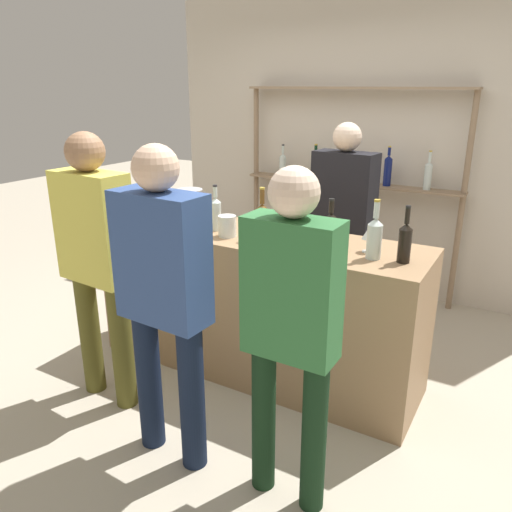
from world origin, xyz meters
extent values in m
plane|color=#B2A893|center=(0.00, 0.00, 0.00)|extent=(16.00, 16.00, 0.00)
cube|color=#997551|center=(0.00, 0.00, 0.50)|extent=(2.24, 0.64, 0.99)
cube|color=beige|center=(0.00, 1.92, 1.40)|extent=(3.84, 0.12, 2.80)
cylinder|color=#897056|center=(-1.01, 1.74, 0.95)|extent=(0.05, 0.05, 1.90)
cylinder|color=#897056|center=(1.01, 1.74, 0.95)|extent=(0.05, 0.05, 1.90)
cube|color=#897056|center=(0.00, 1.74, 1.89)|extent=(2.06, 0.18, 0.02)
cube|color=#897056|center=(0.00, 1.74, 1.05)|extent=(2.06, 0.18, 0.02)
cylinder|color=silver|center=(-0.70, 1.74, 1.15)|extent=(0.07, 0.07, 0.19)
cone|color=silver|center=(-0.70, 1.74, 1.26)|extent=(0.07, 0.07, 0.03)
cylinder|color=silver|center=(-0.70, 1.74, 1.31)|extent=(0.03, 0.03, 0.08)
cylinder|color=#232328|center=(-0.70, 1.74, 1.36)|extent=(0.03, 0.03, 0.01)
cylinder|color=black|center=(-0.35, 1.74, 1.16)|extent=(0.08, 0.08, 0.21)
cone|color=black|center=(-0.35, 1.74, 1.28)|extent=(0.08, 0.08, 0.03)
cylinder|color=black|center=(-0.35, 1.74, 1.34)|extent=(0.03, 0.03, 0.08)
cylinder|color=gold|center=(-0.35, 1.74, 1.38)|extent=(0.03, 0.03, 0.01)
cylinder|color=#0F1956|center=(0.00, 1.74, 1.16)|extent=(0.08, 0.08, 0.21)
cone|color=#0F1956|center=(0.00, 1.74, 1.28)|extent=(0.08, 0.08, 0.04)
cylinder|color=#0F1956|center=(0.00, 1.74, 1.35)|extent=(0.03, 0.03, 0.10)
cylinder|color=black|center=(0.00, 1.74, 1.40)|extent=(0.03, 0.03, 0.01)
cylinder|color=#0F1956|center=(0.35, 1.74, 1.17)|extent=(0.07, 0.07, 0.24)
cone|color=#0F1956|center=(0.35, 1.74, 1.31)|extent=(0.07, 0.07, 0.03)
cylinder|color=#0F1956|center=(0.35, 1.74, 1.36)|extent=(0.03, 0.03, 0.07)
cylinder|color=gold|center=(0.35, 1.74, 1.40)|extent=(0.03, 0.03, 0.01)
cylinder|color=silver|center=(0.70, 1.74, 1.16)|extent=(0.07, 0.07, 0.21)
cone|color=silver|center=(0.70, 1.74, 1.28)|extent=(0.07, 0.07, 0.03)
cylinder|color=silver|center=(0.70, 1.74, 1.34)|extent=(0.02, 0.02, 0.08)
cylinder|color=gold|center=(0.70, 1.74, 1.38)|extent=(0.03, 0.03, 0.01)
cylinder|color=silver|center=(0.12, 0.08, 1.08)|extent=(0.08, 0.08, 0.18)
cone|color=silver|center=(0.12, 0.08, 1.19)|extent=(0.08, 0.08, 0.04)
cylinder|color=silver|center=(0.12, 0.08, 1.26)|extent=(0.03, 0.03, 0.09)
cylinder|color=maroon|center=(0.12, 0.08, 1.31)|extent=(0.03, 0.03, 0.01)
cylinder|color=silver|center=(-0.29, -0.04, 1.09)|extent=(0.07, 0.07, 0.19)
cone|color=silver|center=(-0.29, -0.04, 1.20)|extent=(0.07, 0.07, 0.03)
cylinder|color=silver|center=(-0.29, -0.04, 1.25)|extent=(0.03, 0.03, 0.07)
cylinder|color=#232328|center=(-0.29, -0.04, 1.29)|extent=(0.03, 0.03, 0.01)
cylinder|color=brown|center=(0.07, -0.05, 1.08)|extent=(0.08, 0.08, 0.19)
cone|color=brown|center=(0.07, -0.05, 1.20)|extent=(0.08, 0.08, 0.04)
cylinder|color=brown|center=(0.07, -0.05, 1.26)|extent=(0.03, 0.03, 0.09)
cylinder|color=gold|center=(0.07, -0.05, 1.31)|extent=(0.03, 0.03, 0.01)
cylinder|color=black|center=(0.53, -0.03, 1.08)|extent=(0.08, 0.08, 0.18)
cone|color=black|center=(0.53, -0.03, 1.19)|extent=(0.08, 0.08, 0.04)
cylinder|color=black|center=(0.53, -0.03, 1.25)|extent=(0.03, 0.03, 0.07)
cylinder|color=black|center=(0.53, -0.03, 1.29)|extent=(0.03, 0.03, 0.01)
cylinder|color=silver|center=(0.81, -0.08, 1.09)|extent=(0.08, 0.08, 0.20)
cone|color=silver|center=(0.81, -0.08, 1.21)|extent=(0.08, 0.08, 0.04)
cylinder|color=silver|center=(0.81, -0.08, 1.27)|extent=(0.03, 0.03, 0.09)
cylinder|color=gold|center=(0.81, -0.08, 1.32)|extent=(0.03, 0.03, 0.01)
cylinder|color=black|center=(0.97, -0.06, 1.09)|extent=(0.07, 0.07, 0.19)
cone|color=black|center=(0.97, -0.06, 1.20)|extent=(0.07, 0.07, 0.03)
cylinder|color=black|center=(0.97, -0.06, 1.25)|extent=(0.03, 0.03, 0.09)
cylinder|color=black|center=(0.97, -0.06, 1.30)|extent=(0.03, 0.03, 0.01)
cylinder|color=silver|center=(0.74, 0.02, 0.99)|extent=(0.06, 0.06, 0.00)
cylinder|color=silver|center=(0.74, 0.02, 1.03)|extent=(0.01, 0.01, 0.08)
cone|color=silver|center=(0.74, 0.02, 1.11)|extent=(0.08, 0.08, 0.07)
cylinder|color=#B2B2B7|center=(-0.53, -0.01, 1.11)|extent=(0.17, 0.17, 0.24)
cylinder|color=#B2B2B7|center=(-0.53, -0.01, 1.23)|extent=(0.18, 0.18, 0.01)
cylinder|color=silver|center=(-0.14, -0.13, 1.06)|extent=(0.12, 0.12, 0.14)
sphere|color=tan|center=(-0.12, -0.10, 1.04)|extent=(0.02, 0.02, 0.02)
sphere|color=tan|center=(-0.10, -0.14, 1.05)|extent=(0.02, 0.02, 0.02)
sphere|color=tan|center=(-0.15, -0.09, 1.04)|extent=(0.02, 0.02, 0.02)
sphere|color=tan|center=(-0.15, -0.16, 1.02)|extent=(0.02, 0.02, 0.02)
sphere|color=tan|center=(-0.13, -0.10, 1.01)|extent=(0.02, 0.02, 0.02)
sphere|color=tan|center=(-0.11, -0.15, 1.03)|extent=(0.02, 0.02, 0.02)
cylinder|color=brown|center=(-0.49, -0.78, 0.41)|extent=(0.13, 0.13, 0.81)
cylinder|color=brown|center=(-0.79, -0.76, 0.41)|extent=(0.13, 0.13, 0.81)
cube|color=#D1C64C|center=(-0.64, -0.77, 1.14)|extent=(0.48, 0.24, 0.64)
sphere|color=#936B4C|center=(-0.64, -0.77, 1.57)|extent=(0.22, 0.22, 0.22)
cylinder|color=black|center=(0.09, 0.95, 0.40)|extent=(0.14, 0.14, 0.80)
cylinder|color=black|center=(0.40, 0.92, 0.40)|extent=(0.14, 0.14, 0.80)
cube|color=black|center=(0.25, 0.93, 1.12)|extent=(0.50, 0.26, 0.64)
sphere|color=beige|center=(0.25, 0.93, 1.55)|extent=(0.22, 0.22, 0.22)
cylinder|color=black|center=(0.85, -0.94, 0.39)|extent=(0.12, 0.12, 0.79)
cylinder|color=black|center=(0.59, -0.94, 0.39)|extent=(0.12, 0.12, 0.79)
cube|color=#2D6B38|center=(0.72, -0.94, 1.10)|extent=(0.42, 0.19, 0.62)
sphere|color=beige|center=(0.72, -0.94, 1.51)|extent=(0.21, 0.21, 0.21)
cylinder|color=#121C33|center=(0.20, -0.99, 0.41)|extent=(0.13, 0.13, 0.81)
cylinder|color=#121C33|center=(-0.11, -0.97, 0.41)|extent=(0.13, 0.13, 0.81)
cube|color=navy|center=(0.05, -0.98, 1.13)|extent=(0.48, 0.23, 0.64)
sphere|color=#DBB293|center=(0.05, -0.98, 1.56)|extent=(0.22, 0.22, 0.22)
camera|label=1|loc=(1.57, -2.70, 1.92)|focal=35.00mm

